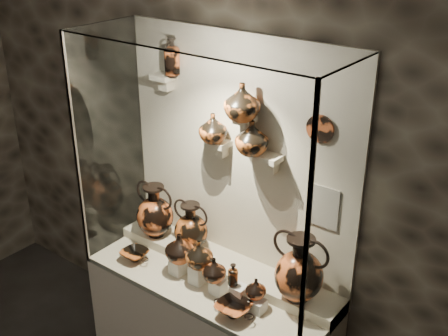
% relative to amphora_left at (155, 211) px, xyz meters
% --- Properties ---
extents(wall_back, '(5.00, 0.02, 3.20)m').
position_rel_amphora_left_xyz_m(wall_back, '(0.59, 0.19, 0.50)').
color(wall_back, black).
rests_on(wall_back, ground).
extents(plinth, '(1.70, 0.60, 0.80)m').
position_rel_amphora_left_xyz_m(plinth, '(0.59, -0.13, -0.70)').
color(plinth, beige).
rests_on(plinth, floor).
extents(front_tier, '(1.68, 0.58, 0.03)m').
position_rel_amphora_left_xyz_m(front_tier, '(0.59, -0.13, -0.28)').
color(front_tier, '#BFB194').
rests_on(front_tier, plinth).
extents(rear_tier, '(1.70, 0.25, 0.10)m').
position_rel_amphora_left_xyz_m(rear_tier, '(0.59, 0.04, -0.25)').
color(rear_tier, '#BFB194').
rests_on(rear_tier, plinth).
extents(back_panel, '(1.70, 0.03, 1.60)m').
position_rel_amphora_left_xyz_m(back_panel, '(0.59, 0.18, 0.50)').
color(back_panel, beige).
rests_on(back_panel, plinth).
extents(glass_front, '(1.70, 0.01, 1.60)m').
position_rel_amphora_left_xyz_m(glass_front, '(0.59, -0.43, 0.50)').
color(glass_front, white).
rests_on(glass_front, plinth).
extents(glass_left, '(0.01, 0.60, 1.60)m').
position_rel_amphora_left_xyz_m(glass_left, '(-0.26, -0.13, 0.50)').
color(glass_left, white).
rests_on(glass_left, plinth).
extents(glass_right, '(0.01, 0.60, 1.60)m').
position_rel_amphora_left_xyz_m(glass_right, '(1.43, -0.13, 0.50)').
color(glass_right, white).
rests_on(glass_right, plinth).
extents(glass_top, '(1.70, 0.60, 0.01)m').
position_rel_amphora_left_xyz_m(glass_top, '(0.59, -0.13, 1.30)').
color(glass_top, white).
rests_on(glass_top, back_panel).
extents(frame_post_left, '(0.02, 0.02, 1.60)m').
position_rel_amphora_left_xyz_m(frame_post_left, '(-0.25, -0.42, 0.50)').
color(frame_post_left, gray).
rests_on(frame_post_left, plinth).
extents(frame_post_right, '(0.02, 0.02, 1.60)m').
position_rel_amphora_left_xyz_m(frame_post_right, '(1.43, -0.42, 0.50)').
color(frame_post_right, gray).
rests_on(frame_post_right, plinth).
extents(pedestal_a, '(0.09, 0.09, 0.10)m').
position_rel_amphora_left_xyz_m(pedestal_a, '(0.37, -0.18, -0.22)').
color(pedestal_a, silver).
rests_on(pedestal_a, front_tier).
extents(pedestal_b, '(0.09, 0.09, 0.13)m').
position_rel_amphora_left_xyz_m(pedestal_b, '(0.54, -0.18, -0.20)').
color(pedestal_b, silver).
rests_on(pedestal_b, front_tier).
extents(pedestal_c, '(0.09, 0.09, 0.09)m').
position_rel_amphora_left_xyz_m(pedestal_c, '(0.71, -0.18, -0.22)').
color(pedestal_c, silver).
rests_on(pedestal_c, front_tier).
extents(pedestal_d, '(0.09, 0.09, 0.12)m').
position_rel_amphora_left_xyz_m(pedestal_d, '(0.87, -0.18, -0.21)').
color(pedestal_d, silver).
rests_on(pedestal_d, front_tier).
extents(pedestal_e, '(0.09, 0.09, 0.08)m').
position_rel_amphora_left_xyz_m(pedestal_e, '(1.01, -0.18, -0.23)').
color(pedestal_e, silver).
rests_on(pedestal_e, front_tier).
extents(bracket_ul, '(0.14, 0.12, 0.04)m').
position_rel_amphora_left_xyz_m(bracket_ul, '(0.04, 0.11, 0.95)').
color(bracket_ul, beige).
rests_on(bracket_ul, back_panel).
extents(bracket_ca, '(0.14, 0.12, 0.04)m').
position_rel_amphora_left_xyz_m(bracket_ca, '(0.49, 0.11, 0.60)').
color(bracket_ca, beige).
rests_on(bracket_ca, back_panel).
extents(bracket_cb, '(0.10, 0.12, 0.04)m').
position_rel_amphora_left_xyz_m(bracket_cb, '(0.69, 0.11, 0.80)').
color(bracket_cb, beige).
rests_on(bracket_cb, back_panel).
extents(bracket_cc, '(0.14, 0.12, 0.04)m').
position_rel_amphora_left_xyz_m(bracket_cc, '(0.87, 0.11, 0.60)').
color(bracket_cc, beige).
rests_on(bracket_cc, back_panel).
extents(amphora_left, '(0.33, 0.33, 0.40)m').
position_rel_amphora_left_xyz_m(amphora_left, '(0.00, 0.00, 0.00)').
color(amphora_left, '#CB5927').
rests_on(amphora_left, rear_tier).
extents(amphora_mid, '(0.35, 0.35, 0.35)m').
position_rel_amphora_left_xyz_m(amphora_mid, '(0.32, 0.02, -0.02)').
color(amphora_mid, '#BC5821').
rests_on(amphora_mid, rear_tier).
extents(amphora_right, '(0.35, 0.35, 0.43)m').
position_rel_amphora_left_xyz_m(amphora_right, '(1.18, -0.01, 0.02)').
color(amphora_right, '#CB5927').
rests_on(amphora_right, rear_tier).
extents(jug_a, '(0.25, 0.25, 0.20)m').
position_rel_amphora_left_xyz_m(jug_a, '(0.38, -0.18, -0.07)').
color(jug_a, '#CB5927').
rests_on(jug_a, pedestal_a).
extents(jug_b, '(0.20, 0.20, 0.19)m').
position_rel_amphora_left_xyz_m(jug_b, '(0.56, -0.18, -0.04)').
color(jug_b, '#BC5821').
rests_on(jug_b, pedestal_b).
extents(jug_c, '(0.16, 0.16, 0.16)m').
position_rel_amphora_left_xyz_m(jug_c, '(0.69, -0.20, -0.10)').
color(jug_c, '#CB5927').
rests_on(jug_c, pedestal_c).
extents(jug_e, '(0.17, 0.17, 0.13)m').
position_rel_amphora_left_xyz_m(jug_e, '(0.98, -0.17, -0.12)').
color(jug_e, '#CB5927').
rests_on(jug_e, pedestal_e).
extents(lekythos_small, '(0.10, 0.10, 0.17)m').
position_rel_amphora_left_xyz_m(lekythos_small, '(0.83, -0.20, -0.06)').
color(lekythos_small, '#BC5821').
rests_on(lekythos_small, pedestal_d).
extents(kylix_left, '(0.27, 0.24, 0.09)m').
position_rel_amphora_left_xyz_m(kylix_left, '(0.04, -0.25, -0.22)').
color(kylix_left, '#BC5821').
rests_on(kylix_left, front_tier).
extents(kylix_right, '(0.27, 0.23, 0.11)m').
position_rel_amphora_left_xyz_m(kylix_right, '(0.92, -0.31, -0.21)').
color(kylix_right, '#CB5927').
rests_on(kylix_right, front_tier).
extents(lekythos_tall, '(0.13, 0.13, 0.27)m').
position_rel_amphora_left_xyz_m(lekythos_tall, '(0.13, 0.10, 1.10)').
color(lekythos_tall, '#CB5927').
rests_on(lekythos_tall, bracket_ul).
extents(ovoid_vase_a, '(0.24, 0.24, 0.19)m').
position_rel_amphora_left_xyz_m(ovoid_vase_a, '(0.48, 0.07, 0.71)').
color(ovoid_vase_a, '#BC5821').
rests_on(ovoid_vase_a, bracket_ca).
extents(ovoid_vase_b, '(0.27, 0.27, 0.22)m').
position_rel_amphora_left_xyz_m(ovoid_vase_b, '(0.71, 0.05, 0.93)').
color(ovoid_vase_b, '#BC5821').
rests_on(ovoid_vase_b, bracket_cb).
extents(ovoid_vase_c, '(0.25, 0.25, 0.21)m').
position_rel_amphora_left_xyz_m(ovoid_vase_c, '(0.77, 0.06, 0.72)').
color(ovoid_vase_c, '#BC5821').
rests_on(ovoid_vase_c, bracket_cc).
extents(wall_plate, '(0.16, 0.02, 0.16)m').
position_rel_amphora_left_xyz_m(wall_plate, '(1.16, 0.16, 0.84)').
color(wall_plate, '#C05125').
rests_on(wall_plate, back_panel).
extents(info_placard, '(0.19, 0.01, 0.26)m').
position_rel_amphora_left_xyz_m(info_placard, '(1.21, 0.16, 0.37)').
color(info_placard, beige).
rests_on(info_placard, back_panel).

